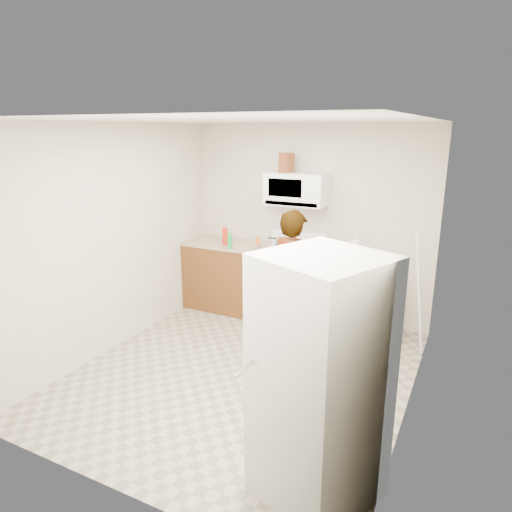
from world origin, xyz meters
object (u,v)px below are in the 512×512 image
Objects in this scene: fridge at (320,382)px; kettle at (355,249)px; person at (293,280)px; saucepan at (284,242)px; gas_range at (291,284)px; microwave at (297,189)px.

fridge is 9.15× the size of kettle.
kettle is at bearing -102.38° from person.
person is 7.99× the size of saucepan.
gas_range is 6.08× the size of kettle.
microwave reaches higher than person.
fridge reaches higher than person.
person is at bearing -129.43° from kettle.
saucepan is (-0.45, 0.79, 0.21)m from person.
person is 2.20m from fridge.
kettle is (-0.50, 2.77, 0.18)m from fridge.
person is at bearing -60.24° from saucepan.
saucepan is (-0.14, 0.09, 0.52)m from gas_range.
kettle is at bearing -1.98° from microwave.
gas_range is 0.71× the size of person.
fridge reaches higher than saucepan.
fridge is 2.82m from kettle.
kettle is (0.79, -0.03, -0.67)m from microwave.
saucepan is (-0.14, -0.03, -0.69)m from microwave.
fridge is at bearing -64.15° from gas_range.
gas_range is 0.55m from saucepan.
person is 8.57× the size of kettle.
kettle is 0.93× the size of saucepan.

